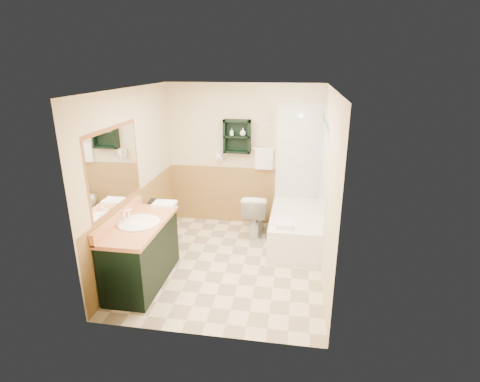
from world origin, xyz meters
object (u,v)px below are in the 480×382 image
object	(u,v)px
vanity	(142,253)
soap_bottle_a	(232,134)
wall_shelf	(237,136)
hair_dryer	(220,156)
toilet	(256,214)
soap_bottle_b	(243,133)
bathtub	(295,228)
vanity_book	(148,195)

from	to	relation	value
vanity	soap_bottle_a	size ratio (longest dim) A/B	11.31
wall_shelf	hair_dryer	xyz separation A→B (m)	(-0.30, 0.02, -0.35)
toilet	soap_bottle_a	world-z (taller)	soap_bottle_a
soap_bottle_a	soap_bottle_b	world-z (taller)	soap_bottle_b
wall_shelf	soap_bottle_b	bearing A→B (deg)	-2.91
toilet	vanity	bearing A→B (deg)	52.62
bathtub	hair_dryer	bearing A→B (deg)	153.72
hair_dryer	soap_bottle_a	bearing A→B (deg)	-7.99
toilet	soap_bottle_b	xyz separation A→B (m)	(-0.27, 0.37, 1.26)
vanity	soap_bottle_b	size ratio (longest dim) A/B	10.06
wall_shelf	soap_bottle_b	xyz separation A→B (m)	(0.10, -0.01, 0.07)
hair_dryer	vanity	xyz separation A→B (m)	(-0.59, -2.06, -0.79)
toilet	wall_shelf	bearing A→B (deg)	-45.28
vanity	soap_bottle_a	xyz separation A→B (m)	(0.81, 2.03, 1.18)
bathtub	vanity	bearing A→B (deg)	-143.84
wall_shelf	vanity	distance (m)	2.50
wall_shelf	vanity_book	world-z (taller)	wall_shelf
toilet	vanity_book	bearing A→B (deg)	32.85
wall_shelf	bathtub	size ratio (longest dim) A/B	0.37
hair_dryer	vanity	size ratio (longest dim) A/B	0.19
bathtub	toilet	bearing A→B (deg)	158.63
soap_bottle_a	toilet	bearing A→B (deg)	-38.89
bathtub	soap_bottle_b	bearing A→B (deg)	146.03
bathtub	toilet	size ratio (longest dim) A/B	2.09
vanity	vanity_book	bearing A→B (deg)	102.66
bathtub	soap_bottle_a	bearing A→B (deg)	150.67
soap_bottle_a	soap_bottle_b	distance (m)	0.19
bathtub	vanity_book	distance (m)	2.29
vanity	soap_bottle_b	xyz separation A→B (m)	(0.99, 2.03, 1.20)
soap_bottle_b	soap_bottle_a	bearing A→B (deg)	180.00
wall_shelf	vanity	world-z (taller)	wall_shelf
vanity	toilet	distance (m)	2.09
hair_dryer	vanity	distance (m)	2.28
soap_bottle_b	toilet	bearing A→B (deg)	-53.56
bathtub	soap_bottle_a	xyz separation A→B (m)	(-1.11, 0.62, 1.34)
soap_bottle_a	wall_shelf	bearing A→B (deg)	3.32
toilet	vanity_book	size ratio (longest dim) A/B	3.57
bathtub	toilet	xyz separation A→B (m)	(-0.65, 0.26, 0.10)
wall_shelf	soap_bottle_a	size ratio (longest dim) A/B	4.79
hair_dryer	bathtub	size ratio (longest dim) A/B	0.16
hair_dryer	bathtub	xyz separation A→B (m)	(1.33, -0.65, -0.94)
hair_dryer	toilet	xyz separation A→B (m)	(0.67, -0.40, -0.85)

